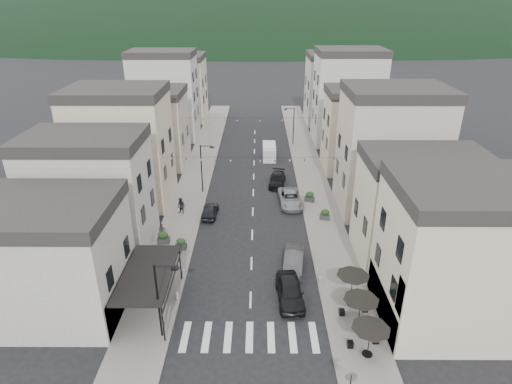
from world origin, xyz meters
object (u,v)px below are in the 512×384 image
delivery_van (269,151)px  pedestrian_a (162,232)px  parked_car_a (290,291)px  parked_car_b (294,260)px  parked_car_c (290,198)px  parked_car_d (277,180)px  pedestrian_b (181,206)px  parked_car_e (210,210)px

delivery_van → pedestrian_a: 25.68m
parked_car_a → parked_car_b: parked_car_a is taller
parked_car_a → parked_car_b: size_ratio=1.05×
parked_car_b → pedestrian_a: (-12.34, 4.41, 0.23)m
parked_car_a → parked_car_b: 4.41m
parked_car_b → parked_car_c: size_ratio=0.86×
parked_car_d → pedestrian_a: 17.92m
parked_car_b → parked_car_c: parked_car_b is taller
pedestrian_a → pedestrian_b: bearing=78.9°
pedestrian_b → parked_car_d: bearing=64.1°
parked_car_e → delivery_van: size_ratio=0.83×
parked_car_e → pedestrian_b: 3.16m
parked_car_b → pedestrian_a: pedestrian_a is taller
pedestrian_b → parked_car_b: bearing=-14.0°
parked_car_c → parked_car_d: (-1.24, 5.55, -0.07)m
parked_car_b → pedestrian_b: size_ratio=2.50×
parked_car_c → pedestrian_a: (-12.90, -8.05, 0.25)m
parked_car_d → delivery_van: bearing=101.7°
parked_car_a → pedestrian_a: bearing=139.6°
parked_car_c → pedestrian_b: bearing=-171.6°
parked_car_d → pedestrian_b: 13.45m
parked_car_e → pedestrian_b: size_ratio=2.09×
parked_car_d → parked_car_a: bearing=-83.0°
parked_car_a → parked_car_d: bearing=86.5°
parked_car_a → delivery_van: delivery_van is taller
parked_car_d → delivery_van: delivery_van is taller
parked_car_c → pedestrian_b: (-11.96, -2.57, 0.30)m
parked_car_a → parked_car_e: parked_car_a is taller
parked_car_c → parked_car_b: bearing=-96.4°
parked_car_e → delivery_van: (6.79, 18.07, 0.43)m
pedestrian_a → pedestrian_b: pedestrian_b is taller
parked_car_e → parked_car_a: bearing=121.6°
parked_car_c → pedestrian_b: size_ratio=2.91×
delivery_van → parked_car_d: bearing=-85.0°
parked_car_d → parked_car_b: bearing=-81.0°
parked_car_c → pedestrian_a: 15.21m
parked_car_e → pedestrian_b: (-3.12, 0.28, 0.39)m
parked_car_b → delivery_van: (-1.49, 27.68, 0.33)m
parked_car_a → pedestrian_a: size_ratio=2.77×
parked_car_b → pedestrian_a: bearing=168.0°
parked_car_c → parked_car_a: bearing=-97.8°
parked_car_a → parked_car_c: bearing=82.4°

